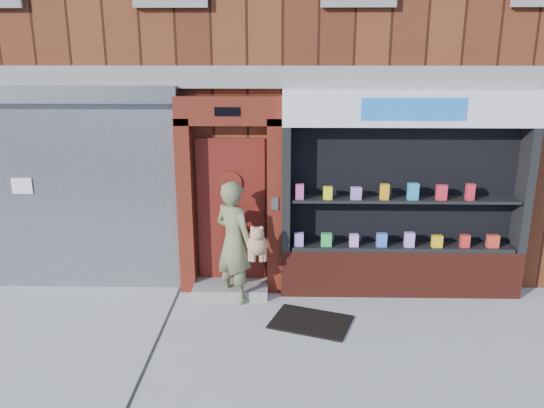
{
  "coord_description": "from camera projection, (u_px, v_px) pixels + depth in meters",
  "views": [
    {
      "loc": [
        0.02,
        -5.55,
        3.46
      ],
      "look_at": [
        -0.12,
        1.0,
        1.6
      ],
      "focal_mm": 35.0,
      "sensor_mm": 36.0,
      "label": 1
    }
  ],
  "objects": [
    {
      "name": "ground",
      "position": [
        281.0,
        356.0,
        6.28
      ],
      "size": [
        80.0,
        80.0,
        0.0
      ],
      "primitive_type": "plane",
      "color": "#9E9E99",
      "rests_on": "ground"
    },
    {
      "name": "building",
      "position": [
        283.0,
        26.0,
        10.95
      ],
      "size": [
        12.0,
        8.16,
        8.0
      ],
      "color": "#4F2112",
      "rests_on": "ground"
    },
    {
      "name": "shutter_bay",
      "position": [
        77.0,
        177.0,
        7.73
      ],
      "size": [
        3.1,
        0.3,
        3.04
      ],
      "color": "gray",
      "rests_on": "ground"
    },
    {
      "name": "red_door_bay",
      "position": [
        230.0,
        197.0,
        7.69
      ],
      "size": [
        1.52,
        0.58,
        2.9
      ],
      "color": "#50170D",
      "rests_on": "ground"
    },
    {
      "name": "pharmacy_bay",
      "position": [
        403.0,
        204.0,
        7.62
      ],
      "size": [
        3.5,
        0.41,
        3.0
      ],
      "color": "#581F15",
      "rests_on": "ground"
    },
    {
      "name": "woman",
      "position": [
        236.0,
        242.0,
        7.5
      ],
      "size": [
        0.87,
        0.74,
        1.78
      ],
      "color": "#6A6B46",
      "rests_on": "ground"
    },
    {
      "name": "doormat",
      "position": [
        311.0,
        322.0,
        7.06
      ],
      "size": [
        1.19,
        1.01,
        0.03
      ],
      "primitive_type": "cube",
      "rotation": [
        0.0,
        0.0,
        -0.34
      ],
      "color": "black",
      "rests_on": "ground"
    }
  ]
}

